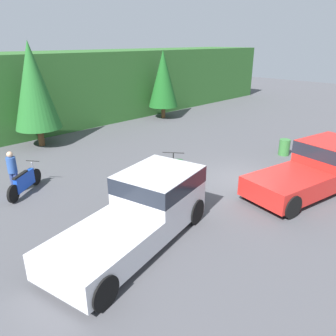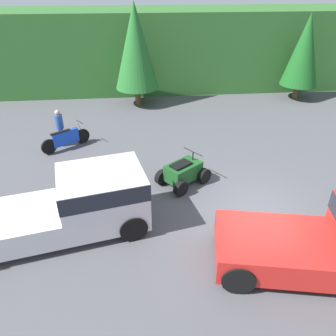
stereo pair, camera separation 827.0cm
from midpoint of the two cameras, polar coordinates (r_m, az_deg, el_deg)
ground_plane at (r=12.95m, az=33.91°, el=-5.60°), size 80.00×80.00×0.00m
hillside_backdrop at (r=25.44m, az=13.67°, el=20.85°), size 44.00×6.00×5.16m
tree_left at (r=20.07m, az=6.74°, el=21.73°), size 2.63×2.63×5.97m
tree_mid_left at (r=24.55m, az=32.50°, el=18.13°), size 2.32×2.32×5.28m
pickup_truck_second at (r=9.64m, az=7.11°, el=-4.48°), size 6.07×3.35×1.96m
dirt_bike at (r=14.89m, az=-2.76°, el=6.56°), size 2.01×1.52×1.13m
quad_atv at (r=13.02m, az=21.04°, el=0.68°), size 2.27×2.15×1.23m
rider_person at (r=15.02m, az=-3.92°, el=8.78°), size 0.50×0.50×1.78m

